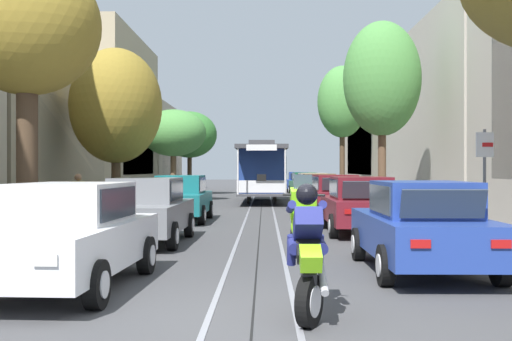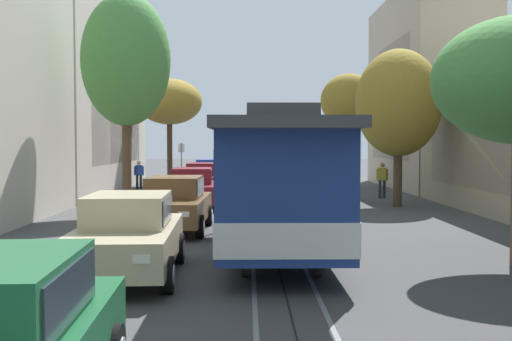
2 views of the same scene
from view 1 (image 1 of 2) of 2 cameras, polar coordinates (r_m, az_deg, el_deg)
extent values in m
plane|color=#424244|center=(28.01, 0.50, -3.56)|extent=(160.00, 160.00, 0.00)
cube|color=gray|center=(31.16, -0.45, -3.18)|extent=(0.08, 59.48, 0.01)
cube|color=gray|center=(31.16, 1.50, -3.18)|extent=(0.08, 59.48, 0.01)
cube|color=black|center=(31.15, 0.52, -3.18)|extent=(0.03, 59.48, 0.01)
cube|color=tan|center=(26.87, -22.46, 2.71)|extent=(5.87, 12.57, 6.03)
cube|color=#2D3842|center=(25.85, -16.50, 2.15)|extent=(0.04, 9.01, 3.62)
cube|color=tan|center=(39.14, -15.00, 4.73)|extent=(5.91, 12.57, 9.89)
cube|color=#2D3842|center=(38.41, -10.77, 4.08)|extent=(0.04, 9.01, 5.93)
cube|color=#BCAD93|center=(51.54, -11.11, 2.03)|extent=(5.92, 12.57, 7.04)
cube|color=#2D3842|center=(51.01, -7.88, 1.66)|extent=(0.04, 9.01, 4.23)
cube|color=beige|center=(32.80, 18.76, 4.71)|extent=(5.43, 16.86, 8.85)
cube|color=#2D3842|center=(32.04, 14.16, 4.03)|extent=(0.04, 12.01, 5.31)
cube|color=#BCAD93|center=(49.42, 12.79, 3.42)|extent=(5.77, 16.86, 9.30)
cube|color=#2D3842|center=(48.88, 9.49, 2.91)|extent=(0.04, 12.01, 5.58)
cube|color=silver|center=(9.67, -17.16, -6.65)|extent=(2.00, 4.38, 0.66)
cube|color=silver|center=(9.76, -16.85, -2.88)|extent=(1.57, 2.13, 0.60)
cube|color=#2D3842|center=(8.98, -18.71, -3.27)|extent=(1.34, 0.28, 0.47)
cube|color=#2D3842|center=(10.87, -14.69, -2.68)|extent=(1.30, 0.26, 0.45)
cube|color=#2D3842|center=(9.52, -12.62, -2.95)|extent=(0.11, 1.81, 0.47)
cube|color=#2D3842|center=(10.04, -20.86, -2.80)|extent=(0.11, 1.81, 0.47)
cube|color=white|center=(7.46, -18.99, -7.90)|extent=(0.28, 0.05, 0.14)
cube|color=#B21414|center=(11.55, -10.76, -5.06)|extent=(0.28, 0.05, 0.12)
cube|color=#B21414|center=(11.87, -16.01, -4.92)|extent=(0.28, 0.05, 0.12)
cylinder|color=black|center=(8.19, -14.63, -10.22)|extent=(0.23, 0.65, 0.64)
cylinder|color=silver|center=(8.15, -13.88, -10.27)|extent=(0.04, 0.35, 0.35)
cylinder|color=black|center=(10.72, -10.17, -7.76)|extent=(0.23, 0.65, 0.64)
cylinder|color=silver|center=(10.70, -9.59, -7.78)|extent=(0.04, 0.35, 0.35)
cylinder|color=black|center=(11.26, -18.98, -7.39)|extent=(0.23, 0.65, 0.64)
cylinder|color=silver|center=(11.30, -19.50, -7.36)|extent=(0.04, 0.35, 0.35)
cube|color=slate|center=(15.11, -10.26, -4.21)|extent=(1.86, 4.33, 0.66)
cube|color=slate|center=(15.23, -10.14, -1.81)|extent=(1.51, 2.09, 0.60)
cube|color=#2D3842|center=(14.41, -10.82, -2.00)|extent=(1.34, 0.24, 0.47)
cube|color=#2D3842|center=(16.39, -9.30, -1.74)|extent=(1.30, 0.22, 0.45)
cube|color=#2D3842|center=(15.09, -7.36, -1.82)|extent=(0.06, 1.81, 0.47)
cube|color=#2D3842|center=(15.40, -12.87, -1.79)|extent=(0.06, 1.81, 0.47)
cube|color=white|center=(12.88, -9.81, -4.52)|extent=(0.28, 0.04, 0.14)
cube|color=#B21414|center=(17.13, -6.94, -3.37)|extent=(0.28, 0.04, 0.12)
cube|color=white|center=(13.15, -14.59, -4.43)|extent=(0.28, 0.04, 0.14)
cube|color=#B21414|center=(17.33, -10.60, -3.33)|extent=(0.28, 0.04, 0.12)
cylinder|color=black|center=(13.68, -7.79, -6.06)|extent=(0.21, 0.64, 0.64)
cylinder|color=silver|center=(13.66, -7.33, -6.06)|extent=(0.03, 0.35, 0.35)
cylinder|color=black|center=(14.07, -14.91, -5.89)|extent=(0.21, 0.64, 0.64)
cylinder|color=silver|center=(14.10, -15.34, -5.87)|extent=(0.03, 0.35, 0.35)
cylinder|color=black|center=(16.30, -6.25, -5.06)|extent=(0.21, 0.64, 0.64)
cylinder|color=silver|center=(16.29, -5.86, -5.07)|extent=(0.03, 0.35, 0.35)
cylinder|color=black|center=(16.63, -12.29, -4.96)|extent=(0.21, 0.64, 0.64)
cylinder|color=silver|center=(16.66, -12.66, -4.95)|extent=(0.03, 0.35, 0.35)
cube|color=#196B70|center=(21.20, -7.05, -2.97)|extent=(1.82, 4.31, 0.66)
cube|color=#196B70|center=(21.32, -6.99, -1.26)|extent=(1.49, 2.07, 0.60)
cube|color=#2D3842|center=(20.49, -7.32, -1.37)|extent=(1.33, 0.23, 0.47)
cube|color=#2D3842|center=(22.49, -6.57, -1.24)|extent=(1.30, 0.21, 0.45)
cube|color=#2D3842|center=(21.23, -4.99, -1.27)|extent=(0.04, 1.81, 0.47)
cube|color=#2D3842|center=(21.44, -8.97, -1.25)|extent=(0.04, 1.81, 0.47)
cube|color=white|center=(18.98, -6.31, -3.03)|extent=(0.28, 0.04, 0.14)
cube|color=#B21414|center=(23.27, -4.93, -2.45)|extent=(0.28, 0.04, 0.12)
cube|color=white|center=(19.16, -9.62, -3.01)|extent=(0.28, 0.04, 0.14)
cube|color=#B21414|center=(23.41, -7.65, -2.44)|extent=(0.28, 0.04, 0.12)
cylinder|color=black|center=(19.79, -5.07, -4.15)|extent=(0.20, 0.64, 0.64)
cylinder|color=silver|center=(19.78, -4.75, -4.15)|extent=(0.02, 0.35, 0.35)
cylinder|color=black|center=(20.05, -10.09, -4.09)|extent=(0.20, 0.64, 0.64)
cylinder|color=silver|center=(20.08, -10.40, -4.09)|extent=(0.02, 0.35, 0.35)
cylinder|color=black|center=(22.43, -4.33, -3.65)|extent=(0.20, 0.64, 0.64)
cylinder|color=silver|center=(22.42, -4.05, -3.65)|extent=(0.02, 0.35, 0.35)
cylinder|color=black|center=(22.67, -8.78, -3.61)|extent=(0.20, 0.64, 0.64)
cylinder|color=silver|center=(22.69, -9.05, -3.61)|extent=(0.02, 0.35, 0.35)
cube|color=#233D93|center=(11.11, 15.07, -5.78)|extent=(1.81, 4.30, 0.66)
cube|color=#233D93|center=(10.92, 15.27, -2.56)|extent=(1.48, 2.07, 0.60)
cube|color=#2D3842|center=(11.73, 14.24, -2.48)|extent=(1.33, 0.23, 0.47)
cube|color=#2D3842|center=(9.78, 17.03, -2.99)|extent=(1.30, 0.20, 0.45)
cube|color=#2D3842|center=(10.75, 11.41, -2.60)|extent=(0.03, 1.81, 0.47)
cube|color=#2D3842|center=(11.13, 19.00, -2.51)|extent=(0.03, 1.81, 0.47)
cube|color=white|center=(13.09, 10.33, -4.45)|extent=(0.28, 0.04, 0.14)
cube|color=#B21414|center=(8.88, 15.07, -6.61)|extent=(0.28, 0.04, 0.12)
cube|color=white|center=(13.32, 15.08, -4.37)|extent=(0.28, 0.04, 0.14)
cube|color=#B21414|center=(9.22, 21.84, -6.37)|extent=(0.28, 0.04, 0.12)
cylinder|color=black|center=(12.27, 9.49, -6.77)|extent=(0.20, 0.64, 0.64)
cylinder|color=silver|center=(12.25, 8.98, -6.78)|extent=(0.02, 0.35, 0.35)
cylinder|color=black|center=(12.66, 17.44, -6.56)|extent=(0.20, 0.64, 0.64)
cylinder|color=silver|center=(12.69, 17.92, -6.54)|extent=(0.02, 0.35, 0.35)
cylinder|color=black|center=(9.67, 11.96, -8.63)|extent=(0.20, 0.64, 0.64)
cylinder|color=silver|center=(9.65, 11.31, -8.65)|extent=(0.02, 0.35, 0.35)
cylinder|color=black|center=(10.16, 21.84, -8.21)|extent=(0.20, 0.64, 0.64)
cylinder|color=silver|center=(10.20, 22.42, -8.18)|extent=(0.02, 0.35, 0.35)
cube|color=maroon|center=(17.43, 9.61, -3.64)|extent=(1.81, 4.30, 0.66)
cube|color=maroon|center=(17.25, 9.68, -1.58)|extent=(1.48, 2.07, 0.60)
cube|color=#2D3842|center=(18.08, 9.28, -1.57)|extent=(1.33, 0.22, 0.47)
cube|color=#2D3842|center=(16.08, 10.33, -1.78)|extent=(1.30, 0.20, 0.45)
cube|color=#2D3842|center=(17.15, 7.21, -1.59)|extent=(0.03, 1.81, 0.47)
cube|color=#2D3842|center=(17.38, 12.12, -1.57)|extent=(0.03, 1.81, 0.47)
cube|color=white|center=(19.49, 7.02, -2.95)|extent=(0.28, 0.04, 0.14)
cube|color=#B21414|center=(15.21, 8.77, -3.81)|extent=(0.28, 0.04, 0.12)
cube|color=white|center=(19.64, 10.26, -2.93)|extent=(0.28, 0.04, 0.14)
cube|color=#B21414|center=(15.40, 12.89, -3.76)|extent=(0.28, 0.04, 0.12)
cylinder|color=black|center=(18.66, 6.30, -4.41)|extent=(0.20, 0.64, 0.64)
cylinder|color=silver|center=(18.65, 5.97, -4.41)|extent=(0.02, 0.35, 0.35)
cylinder|color=black|center=(18.91, 11.64, -4.35)|extent=(0.20, 0.64, 0.64)
cylinder|color=silver|center=(18.93, 11.96, -4.34)|extent=(0.02, 0.35, 0.35)
cylinder|color=black|center=(16.02, 7.21, -5.15)|extent=(0.20, 0.64, 0.64)
cylinder|color=silver|center=(16.01, 6.82, -5.16)|extent=(0.02, 0.35, 0.35)
cylinder|color=black|center=(16.31, 13.39, -5.06)|extent=(0.20, 0.64, 0.64)
cylinder|color=silver|center=(16.33, 13.77, -5.05)|extent=(0.02, 0.35, 0.35)
cube|color=maroon|center=(23.55, 7.27, -2.67)|extent=(2.01, 4.38, 0.66)
cube|color=maroon|center=(23.38, 7.33, -1.14)|extent=(1.58, 2.13, 0.60)
cube|color=#2D3842|center=(24.21, 7.00, -1.15)|extent=(1.34, 0.29, 0.47)
cube|color=#2D3842|center=(22.21, 7.82, -1.26)|extent=(1.30, 0.26, 0.45)
cube|color=#2D3842|center=(23.27, 5.51, -1.15)|extent=(0.12, 1.81, 0.47)
cube|color=#2D3842|center=(23.51, 9.12, -1.13)|extent=(0.12, 1.81, 0.47)
cube|color=white|center=(25.60, 5.25, -2.22)|extent=(0.28, 0.05, 0.14)
cube|color=#B21414|center=(21.33, 6.72, -2.69)|extent=(0.28, 0.05, 0.12)
cube|color=white|center=(25.76, 7.72, -2.21)|extent=(0.28, 0.05, 0.14)
cube|color=#B21414|center=(21.52, 9.66, -2.66)|extent=(0.28, 0.05, 0.12)
cylinder|color=black|center=(24.76, 4.75, -3.29)|extent=(0.23, 0.65, 0.64)
cylinder|color=silver|center=(24.75, 4.50, -3.30)|extent=(0.04, 0.35, 0.35)
cylinder|color=black|center=(25.03, 8.76, -3.26)|extent=(0.23, 0.65, 0.64)
cylinder|color=silver|center=(25.05, 9.01, -3.26)|extent=(0.04, 0.35, 0.35)
cylinder|color=black|center=(22.12, 5.57, -3.70)|extent=(0.23, 0.65, 0.64)
cylinder|color=silver|center=(22.11, 5.29, -3.70)|extent=(0.04, 0.35, 0.35)
cylinder|color=black|center=(22.42, 10.04, -3.65)|extent=(0.23, 0.65, 0.64)
cylinder|color=silver|center=(22.45, 10.32, -3.65)|extent=(0.04, 0.35, 0.35)
cube|color=brown|center=(29.73, 5.85, -2.09)|extent=(1.91, 4.35, 0.66)
cube|color=brown|center=(29.56, 5.87, -0.88)|extent=(1.53, 2.10, 0.60)
cube|color=#2D3842|center=(30.40, 5.77, -0.89)|extent=(1.34, 0.26, 0.47)
cube|color=#2D3842|center=(28.38, 6.02, -0.96)|extent=(1.30, 0.23, 0.45)
cube|color=#2D3842|center=(29.52, 4.42, -0.88)|extent=(0.08, 1.81, 0.47)
cube|color=#2D3842|center=(29.62, 7.31, -0.88)|extent=(0.08, 1.81, 0.47)
cube|color=white|center=(31.85, 4.61, -1.77)|extent=(0.28, 0.05, 0.14)
cube|color=#B21414|center=(27.54, 4.97, -2.06)|extent=(0.28, 0.05, 0.12)
cube|color=white|center=(31.92, 6.61, -1.76)|extent=(0.28, 0.05, 0.14)
cube|color=#B21414|center=(27.61, 7.28, -2.05)|extent=(0.28, 0.05, 0.12)
cylinder|color=black|center=(31.03, 4.07, -2.61)|extent=(0.22, 0.65, 0.64)
cylinder|color=silver|center=(31.03, 3.87, -2.61)|extent=(0.03, 0.35, 0.35)
cylinder|color=black|center=(31.14, 7.32, -2.60)|extent=(0.22, 0.65, 0.64)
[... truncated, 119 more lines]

